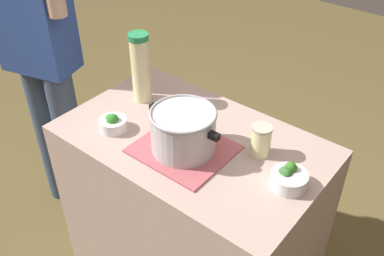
# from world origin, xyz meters

# --- Properties ---
(counter_slab) EXTENTS (1.05, 0.64, 0.90)m
(counter_slab) POSITION_xyz_m (0.00, 0.00, 0.45)
(counter_slab) COLOR tan
(counter_slab) RESTS_ON ground_plane
(dish_cloth) EXTENTS (0.35, 0.31, 0.01)m
(dish_cloth) POSITION_xyz_m (-0.02, 0.08, 0.91)
(dish_cloth) COLOR #A84F56
(dish_cloth) RESTS_ON counter_slab
(cooking_pot) EXTENTS (0.32, 0.25, 0.17)m
(cooking_pot) POSITION_xyz_m (-0.02, 0.08, 1.00)
(cooking_pot) COLOR #B7B7BC
(cooking_pot) RESTS_ON dish_cloth
(lemonade_pitcher) EXTENTS (0.08, 0.08, 0.31)m
(lemonade_pitcher) POSITION_xyz_m (0.35, -0.09, 1.06)
(lemonade_pitcher) COLOR beige
(lemonade_pitcher) RESTS_ON counter_slab
(mason_jar) EXTENTS (0.08, 0.08, 0.12)m
(mason_jar) POSITION_xyz_m (-0.25, -0.09, 0.97)
(mason_jar) COLOR beige
(mason_jar) RESTS_ON counter_slab
(broccoli_bowl_front) EXTENTS (0.13, 0.13, 0.08)m
(broccoli_bowl_front) POSITION_xyz_m (-0.42, -0.00, 0.94)
(broccoli_bowl_front) COLOR silver
(broccoli_bowl_front) RESTS_ON counter_slab
(broccoli_bowl_center) EXTENTS (0.11, 0.11, 0.08)m
(broccoli_bowl_center) POSITION_xyz_m (0.28, 0.15, 0.94)
(broccoli_bowl_center) COLOR silver
(broccoli_bowl_center) RESTS_ON counter_slab
(person_cook) EXTENTS (0.50, 0.29, 1.73)m
(person_cook) POSITION_xyz_m (0.92, 0.02, 0.96)
(person_cook) COLOR #36475F
(person_cook) RESTS_ON ground_plane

